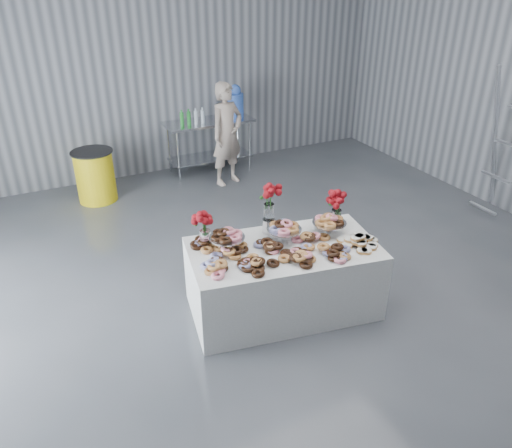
{
  "coord_description": "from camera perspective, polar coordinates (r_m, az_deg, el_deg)",
  "views": [
    {
      "loc": [
        -2.28,
        -3.65,
        3.31
      ],
      "look_at": [
        -0.26,
        0.43,
        0.88
      ],
      "focal_mm": 35.0,
      "sensor_mm": 36.0,
      "label": 1
    }
  ],
  "objects": [
    {
      "name": "ground",
      "position": [
        5.43,
        4.53,
        -9.64
      ],
      "size": [
        9.0,
        9.0,
        0.0
      ],
      "primitive_type": "plane",
      "color": "#3D4045",
      "rests_on": "ground"
    },
    {
      "name": "room_walls",
      "position": [
        4.28,
        2.07,
        19.0
      ],
      "size": [
        8.04,
        9.04,
        4.02
      ],
      "color": "gray",
      "rests_on": "ground"
    },
    {
      "name": "display_table",
      "position": [
        5.22,
        3.11,
        -6.23
      ],
      "size": [
        2.04,
        1.31,
        0.75
      ],
      "primitive_type": "cube",
      "rotation": [
        0.0,
        0.0,
        -0.17
      ],
      "color": "white",
      "rests_on": "ground"
    },
    {
      "name": "prep_table",
      "position": [
        8.72,
        -5.36,
        9.92
      ],
      "size": [
        1.5,
        0.6,
        0.9
      ],
      "color": "silver",
      "rests_on": "ground"
    },
    {
      "name": "donut_mounds",
      "position": [
        4.96,
        3.51,
        -2.51
      ],
      "size": [
        1.92,
        1.1,
        0.09
      ],
      "primitive_type": null,
      "rotation": [
        0.0,
        0.0,
        -0.17
      ],
      "color": "#BE8C45",
      "rests_on": "display_table"
    },
    {
      "name": "cake_stand_left",
      "position": [
        4.94,
        -3.35,
        -1.36
      ],
      "size": [
        0.36,
        0.36,
        0.17
      ],
      "color": "silver",
      "rests_on": "display_table"
    },
    {
      "name": "cake_stand_mid",
      "position": [
        5.09,
        3.23,
        -0.42
      ],
      "size": [
        0.36,
        0.36,
        0.17
      ],
      "color": "silver",
      "rests_on": "display_table"
    },
    {
      "name": "cake_stand_right",
      "position": [
        5.26,
        8.38,
        0.31
      ],
      "size": [
        0.36,
        0.36,
        0.17
      ],
      "color": "silver",
      "rests_on": "display_table"
    },
    {
      "name": "danish_pile",
      "position": [
        5.15,
        11.69,
        -1.72
      ],
      "size": [
        0.48,
        0.48,
        0.11
      ],
      "primitive_type": null,
      "color": "white",
      "rests_on": "display_table"
    },
    {
      "name": "bouquet_left",
      "position": [
        4.92,
        -5.94,
        0.45
      ],
      "size": [
        0.26,
        0.26,
        0.42
      ],
      "color": "white",
      "rests_on": "display_table"
    },
    {
      "name": "bouquet_right",
      "position": [
        5.37,
        9.31,
        2.71
      ],
      "size": [
        0.26,
        0.26,
        0.42
      ],
      "color": "white",
      "rests_on": "display_table"
    },
    {
      "name": "bouquet_center",
      "position": [
        5.12,
        1.5,
        2.8
      ],
      "size": [
        0.26,
        0.26,
        0.57
      ],
      "color": "silver",
      "rests_on": "display_table"
    },
    {
      "name": "water_jug",
      "position": [
        8.75,
        -2.38,
        13.71
      ],
      "size": [
        0.28,
        0.28,
        0.55
      ],
      "color": "#4477EA",
      "rests_on": "prep_table"
    },
    {
      "name": "drink_bottles",
      "position": [
        8.4,
        -7.3,
        12.09
      ],
      "size": [
        0.54,
        0.08,
        0.27
      ],
      "primitive_type": null,
      "color": "#268C33",
      "rests_on": "prep_table"
    },
    {
      "name": "person",
      "position": [
        8.13,
        -3.33,
        10.2
      ],
      "size": [
        0.7,
        0.57,
        1.66
      ],
      "primitive_type": "imported",
      "rotation": [
        0.0,
        0.0,
        0.32
      ],
      "color": "#CC8C93",
      "rests_on": "ground"
    },
    {
      "name": "trash_barrel",
      "position": [
        7.99,
        -17.9,
        5.25
      ],
      "size": [
        0.62,
        0.62,
        0.79
      ],
      "rotation": [
        0.0,
        0.0,
        0.05
      ],
      "color": "yellow",
      "rests_on": "ground"
    },
    {
      "name": "stepladder",
      "position": [
        7.76,
        26.91,
        8.15
      ],
      "size": [
        0.73,
        0.53,
        2.12
      ],
      "primitive_type": null,
      "rotation": [
        0.0,
        -0.24,
        0.0
      ],
      "color": "silver",
      "rests_on": "ground"
    }
  ]
}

